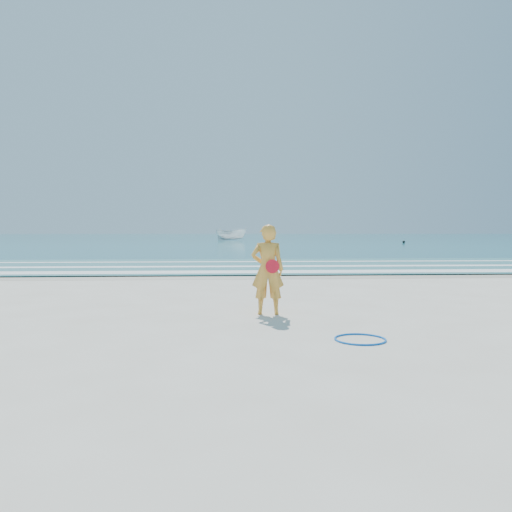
{
  "coord_description": "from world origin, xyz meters",
  "views": [
    {
      "loc": [
        -0.31,
        -9.05,
        1.69
      ],
      "look_at": [
        0.46,
        4.0,
        1.0
      ],
      "focal_mm": 35.0,
      "sensor_mm": 36.0,
      "label": 1
    }
  ],
  "objects": [
    {
      "name": "hoop",
      "position": [
        1.73,
        -1.61,
        0.01
      ],
      "size": [
        1.01,
        1.01,
        0.03
      ],
      "primitive_type": "torus",
      "rotation": [
        0.0,
        0.0,
        0.33
      ],
      "color": "blue",
      "rests_on": "ground"
    },
    {
      "name": "ocean",
      "position": [
        0.0,
        105.0,
        0.02
      ],
      "size": [
        400.0,
        190.0,
        0.04
      ],
      "primitive_type": "cube",
      "color": "#19727F",
      "rests_on": "ground"
    },
    {
      "name": "foam_far",
      "position": [
        0.0,
        16.5,
        0.05
      ],
      "size": [
        400.0,
        0.6,
        0.01
      ],
      "primitive_type": "cube",
      "color": "white",
      "rests_on": "shallow"
    },
    {
      "name": "foam_near",
      "position": [
        0.0,
        10.3,
        0.05
      ],
      "size": [
        400.0,
        1.4,
        0.01
      ],
      "primitive_type": "cube",
      "color": "white",
      "rests_on": "shallow"
    },
    {
      "name": "ground",
      "position": [
        0.0,
        0.0,
        0.0
      ],
      "size": [
        400.0,
        400.0,
        0.0
      ],
      "primitive_type": "plane",
      "color": "silver",
      "rests_on": "ground"
    },
    {
      "name": "buoy",
      "position": [
        21.6,
        51.47,
        0.21
      ],
      "size": [
        0.34,
        0.34,
        0.34
      ],
      "primitive_type": "sphere",
      "color": "black",
      "rests_on": "ocean"
    },
    {
      "name": "foam_mid",
      "position": [
        0.0,
        13.2,
        0.05
      ],
      "size": [
        400.0,
        0.9,
        0.01
      ],
      "primitive_type": "cube",
      "color": "white",
      "rests_on": "shallow"
    },
    {
      "name": "woman",
      "position": [
        0.51,
        0.81,
        0.9
      ],
      "size": [
        0.68,
        0.47,
        1.79
      ],
      "color": "gold",
      "rests_on": "ground"
    },
    {
      "name": "wet_sand",
      "position": [
        0.0,
        9.0,
        0.0
      ],
      "size": [
        400.0,
        2.4,
        0.0
      ],
      "primitive_type": "cube",
      "color": "#B2A893",
      "rests_on": "ground"
    },
    {
      "name": "shallow",
      "position": [
        0.0,
        14.0,
        0.04
      ],
      "size": [
        400.0,
        10.0,
        0.01
      ],
      "primitive_type": "cube",
      "color": "#59B7AD",
      "rests_on": "ocean"
    },
    {
      "name": "boat",
      "position": [
        0.4,
        68.51,
        1.02
      ],
      "size": [
        5.44,
        3.61,
        1.97
      ],
      "primitive_type": "imported",
      "rotation": [
        0.0,
        0.0,
        1.21
      ],
      "color": "white",
      "rests_on": "ocean"
    }
  ]
}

